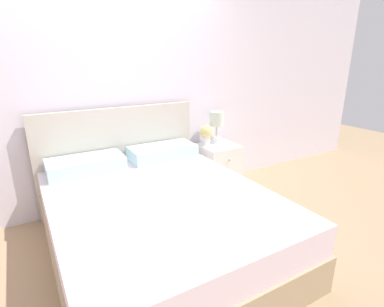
{
  "coord_description": "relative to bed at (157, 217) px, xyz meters",
  "views": [
    {
      "loc": [
        -0.89,
        -3.11,
        1.61
      ],
      "look_at": [
        0.59,
        -0.58,
        0.66
      ],
      "focal_mm": 28.0,
      "sensor_mm": 36.0,
      "label": 1
    }
  ],
  "objects": [
    {
      "name": "bed",
      "position": [
        0.0,
        0.0,
        0.0
      ],
      "size": [
        1.73,
        2.12,
        1.1
      ],
      "color": "tan",
      "rests_on": "ground_plane"
    },
    {
      "name": "nightstand",
      "position": [
        1.18,
        0.75,
        -0.01
      ],
      "size": [
        0.45,
        0.45,
        0.57
      ],
      "color": "white",
      "rests_on": "ground_plane"
    },
    {
      "name": "table_lamp",
      "position": [
        1.21,
        0.86,
        0.53
      ],
      "size": [
        0.17,
        0.17,
        0.39
      ],
      "color": "white",
      "rests_on": "nightstand"
    },
    {
      "name": "flower_vase",
      "position": [
        1.02,
        0.8,
        0.44
      ],
      "size": [
        0.16,
        0.16,
        0.26
      ],
      "color": "white",
      "rests_on": "nightstand"
    },
    {
      "name": "wall_back",
      "position": [
        0.0,
        1.05,
        1.01
      ],
      "size": [
        8.0,
        0.06,
        2.6
      ],
      "color": "white",
      "rests_on": "ground_plane"
    },
    {
      "name": "ground_plane",
      "position": [
        0.0,
        0.98,
        -0.29
      ],
      "size": [
        12.0,
        12.0,
        0.0
      ],
      "primitive_type": "plane",
      "color": "tan"
    }
  ]
}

